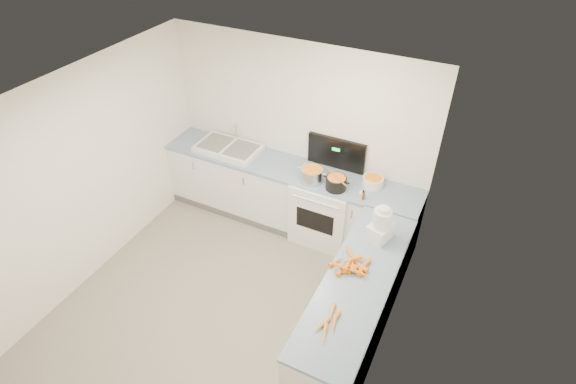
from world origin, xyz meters
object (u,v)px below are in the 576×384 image
at_px(steel_pot, 312,176).
at_px(extract_bottle, 363,196).
at_px(black_pot, 336,184).
at_px(mixing_bowl, 373,182).
at_px(sink, 228,148).
at_px(food_processor, 381,225).
at_px(spice_jar, 361,196).
at_px(stove, 325,207).

height_order(steel_pot, extract_bottle, steel_pot).
xyz_separation_m(black_pot, mixing_bowl, (0.38, 0.26, -0.01)).
bearing_deg(black_pot, sink, 174.60).
relative_size(steel_pot, food_processor, 0.68).
bearing_deg(black_pot, extract_bottle, -8.72).
bearing_deg(black_pot, mixing_bowl, 34.09).
distance_m(steel_pot, extract_bottle, 0.69).
relative_size(black_pot, food_processor, 0.60).
height_order(mixing_bowl, food_processor, food_processor).
relative_size(sink, food_processor, 2.07).
xyz_separation_m(mixing_bowl, extract_bottle, (-0.02, -0.31, -0.01)).
distance_m(steel_pot, mixing_bowl, 0.74).
relative_size(extract_bottle, spice_jar, 1.22).
height_order(stove, black_pot, stove).
xyz_separation_m(stove, food_processor, (0.90, -0.75, 0.64)).
relative_size(sink, steel_pot, 3.06).
relative_size(mixing_bowl, spice_jar, 2.91).
bearing_deg(stove, spice_jar, -21.29).
bearing_deg(extract_bottle, black_pot, 171.28).
height_order(steel_pot, food_processor, food_processor).
xyz_separation_m(sink, food_processor, (2.35, -0.76, 0.14)).
relative_size(black_pot, mixing_bowl, 1.00).
bearing_deg(spice_jar, steel_pot, 174.03).
height_order(black_pot, mixing_bowl, black_pot).
relative_size(sink, black_pot, 3.42).
xyz_separation_m(extract_bottle, food_processor, (0.37, -0.55, 0.13)).
xyz_separation_m(sink, spice_jar, (1.96, -0.21, 0.01)).
bearing_deg(mixing_bowl, sink, -177.06).
bearing_deg(extract_bottle, spice_jar, -165.82).
distance_m(spice_jar, food_processor, 0.69).
distance_m(stove, food_processor, 1.34).
bearing_deg(steel_pot, stove, 40.94).
xyz_separation_m(sink, extract_bottle, (1.98, -0.21, 0.01)).
distance_m(extract_bottle, spice_jar, 0.03).
distance_m(stove, black_pot, 0.58).
height_order(stove, sink, stove).
relative_size(steel_pot, mixing_bowl, 1.12).
height_order(black_pot, spice_jar, black_pot).
bearing_deg(spice_jar, black_pot, 169.69).
height_order(black_pot, food_processor, food_processor).
distance_m(sink, food_processor, 2.48).
xyz_separation_m(extract_bottle, spice_jar, (-0.02, -0.01, -0.01)).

